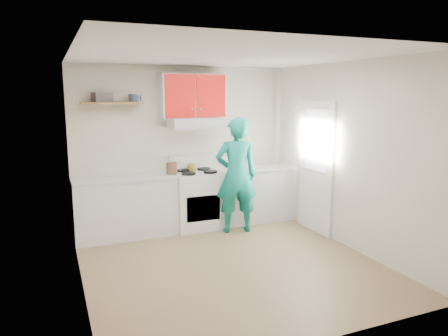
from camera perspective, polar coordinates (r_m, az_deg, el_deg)
name	(u,v)px	position (r m, az deg, el deg)	size (l,w,h in m)	color
floor	(230,263)	(5.57, 0.78, -12.77)	(3.80, 3.80, 0.00)	brown
ceiling	(230,56)	(5.15, 0.85, 14.95)	(3.60, 3.80, 0.04)	white
back_wall	(184,146)	(6.97, -5.43, 2.91)	(3.60, 0.04, 2.60)	beige
front_wall	(321,199)	(3.58, 13.04, -4.10)	(3.60, 0.04, 2.60)	beige
left_wall	(76,175)	(4.79, -19.34, -0.85)	(0.04, 3.80, 2.60)	beige
right_wall	(348,156)	(6.14, 16.41, 1.59)	(0.04, 3.80, 2.60)	beige
door	(316,167)	(6.72, 12.39, 0.09)	(0.05, 0.85, 2.05)	white
door_glass	(316,140)	(6.65, 12.33, 3.68)	(0.01, 0.55, 0.95)	white
counter_left	(125,207)	(6.61, -13.19, -5.21)	(1.52, 0.60, 0.90)	silver
counter_right	(254,194)	(7.27, 4.02, -3.58)	(1.32, 0.60, 0.90)	silver
stove	(197,200)	(6.86, -3.70, -4.33)	(0.76, 0.65, 0.92)	white
range_hood	(194,123)	(6.76, -4.11, 6.07)	(0.76, 0.44, 0.15)	silver
upper_cabinets	(192,96)	(6.79, -4.31, 9.68)	(1.02, 0.33, 0.70)	red
shelf	(112,103)	(6.52, -14.93, 8.48)	(0.90, 0.30, 0.04)	brown
books	(102,97)	(6.51, -16.17, 9.19)	(0.27, 0.19, 0.14)	#41393A
tin	(135,98)	(6.54, -11.98, 9.27)	(0.19, 0.19, 0.12)	#333D4C
kettle	(192,167)	(6.84, -4.32, 0.17)	(0.16, 0.16, 0.14)	olive
crock	(172,169)	(6.60, -7.08, -0.14)	(0.17, 0.17, 0.20)	#503523
cutting_board	(244,169)	(7.13, 2.76, -0.08)	(0.31, 0.23, 0.02)	olive
silicone_mat	(271,168)	(7.27, 6.43, 0.02)	(0.27, 0.23, 0.01)	red
person	(236,175)	(6.56, 1.68, -1.00)	(0.66, 0.43, 1.81)	#0E816E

